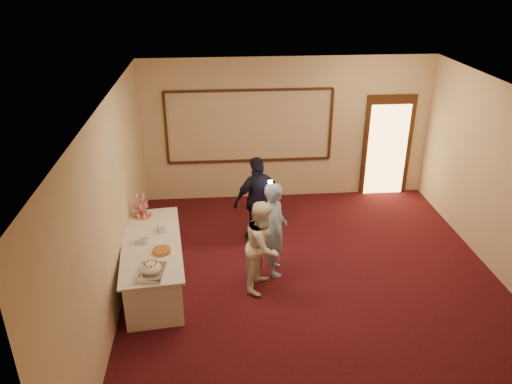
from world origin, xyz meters
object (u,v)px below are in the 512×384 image
buffet_table (153,264)px  plate_stack_a (144,239)px  woman (263,246)px  plate_stack_b (163,228)px  guest (258,199)px  man (275,229)px  tart (162,251)px  pavlova_tray (151,270)px  cupcake_stand (141,207)px

buffet_table → plate_stack_a: (-0.10, 0.00, 0.46)m
woman → buffet_table: bearing=107.1°
plate_stack_b → guest: size_ratio=0.10×
man → tart: bearing=106.2°
pavlova_tray → plate_stack_a: (-0.19, 0.86, -0.00)m
tart → woman: (1.52, 0.13, -0.06)m
plate_stack_a → tart: plate_stack_a is taller
plate_stack_b → woman: (1.56, -0.51, -0.10)m
plate_stack_a → guest: guest is taller
plate_stack_a → guest: 2.26m
buffet_table → tart: bearing=-59.0°
buffet_table → plate_stack_b: bearing=64.9°
woman → guest: bearing=21.2°
pavlova_tray → tart: (0.09, 0.55, -0.05)m
tart → man: (1.75, 0.52, 0.00)m
buffet_table → plate_stack_b: (0.15, 0.33, 0.45)m
buffet_table → plate_stack_b: 0.58m
tart → guest: guest is taller
pavlova_tray → guest: (1.67, 2.15, -0.04)m
buffet_table → tart: 0.55m
pavlova_tray → man: 2.13m
plate_stack_b → cupcake_stand: bearing=124.6°
pavlova_tray → cupcake_stand: (-0.34, 1.77, 0.09)m
pavlova_tray → woman: (1.62, 0.68, -0.11)m
tart → woman: woman is taller
buffet_table → woman: 1.75m
man → cupcake_stand: bearing=72.0°
plate_stack_b → man: size_ratio=0.10×
woman → guest: 1.48m
cupcake_stand → man: bearing=-17.8°
tart → plate_stack_b: bearing=92.8°
man → guest: (-0.18, 1.08, 0.01)m
woman → plate_stack_a: bearing=107.4°
cupcake_stand → plate_stack_a: 0.92m
pavlova_tray → plate_stack_a: size_ratio=2.94×
plate_stack_b → man: (1.79, -0.12, -0.04)m
plate_stack_a → guest: bearing=34.7°
cupcake_stand → guest: size_ratio=0.29×
tart → guest: bearing=45.4°
buffet_table → plate_stack_a: plate_stack_a is taller
plate_stack_a → tart: (0.28, -0.31, -0.05)m
pavlova_tray → plate_stack_b: 1.19m
man → woman: man is taller
plate_stack_a → pavlova_tray: bearing=-77.5°
pavlova_tray → man: size_ratio=0.33×
buffet_table → plate_stack_b: size_ratio=14.28×
pavlova_tray → plate_stack_a: pavlova_tray is taller
cupcake_stand → woman: bearing=-29.2°
plate_stack_a → guest: (1.86, 1.29, -0.04)m
pavlova_tray → plate_stack_b: bearing=87.0°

